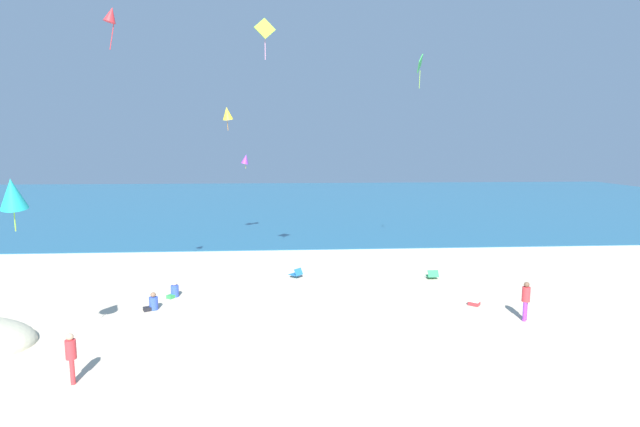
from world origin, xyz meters
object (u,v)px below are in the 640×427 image
Objects in this scene: beach_chair_far_right at (296,273)px; cooler_box at (474,303)px; beach_chair_mid_beach at (432,275)px; person_2 at (153,303)px; kite_yellow at (227,113)px; kite_lime at (265,29)px; person_0 at (174,291)px; kite_green at (420,64)px; person_1 at (526,298)px; kite_purple at (245,159)px; kite_teal at (12,194)px; person_3 at (71,355)px; kite_red at (111,15)px.

beach_chair_far_right is 9.72m from cooler_box.
person_2 is (-14.10, -4.22, 0.06)m from beach_chair_mid_beach.
kite_yellow is (-12.73, 13.53, 9.42)m from cooler_box.
person_2 is at bearing -149.32° from kite_lime.
kite_yellow is at bearing 50.39° from beach_chair_mid_beach.
kite_green reaches higher than person_0.
person_0 is 19.08m from kite_green.
cooler_box is 14.73m from person_2.
person_1 is (9.54, -7.38, 0.72)m from beach_chair_far_right.
kite_purple is at bearing 37.65° from beach_chair_mid_beach.
person_2 is 0.41× the size of kite_lime.
person_0 is at bearing -155.44° from kite_green.
kite_green reaches higher than person_1.
person_0 reaches higher than beach_chair_mid_beach.
cooler_box is at bearing -19.23° from kite_lime.
kite_green is (16.34, 14.41, 6.25)m from kite_teal.
person_3 is 1.39× the size of kite_purple.
person_0 reaches higher than beach_chair_far_right.
person_1 is at bearing -5.56° from kite_red.
kite_lime is at bearing -73.04° from kite_yellow.
cooler_box is 14.36m from person_0.
kite_red is at bearing -149.47° from kite_green.
person_1 is 2.07× the size of person_2.
person_3 reaches higher than beach_chair_far_right.
kite_red is at bearing -101.58° from kite_yellow.
kite_red is 14.56m from kite_yellow.
kite_teal is at bearing 119.84° from beach_chair_mid_beach.
kite_yellow is at bearing -101.54° from kite_purple.
cooler_box is 0.38× the size of kite_yellow.
person_0 is 0.47× the size of kite_teal.
beach_chair_far_right is at bearing 52.09° from kite_teal.
person_1 reaches higher than person_0.
kite_teal is at bearing 94.75° from beach_chair_far_right.
kite_teal is at bearing 137.76° from person_3.
person_2 is 16.23m from kite_yellow.
kite_teal reaches higher than beach_chair_far_right.
person_3 is 0.98× the size of kite_yellow.
beach_chair_mid_beach is at bearing -143.03° from beach_chair_far_right.
kite_green is at bearing 29.22° from kite_lime.
person_3 is 0.95× the size of kite_teal.
beach_chair_far_right is 14.44m from kite_green.
kite_green is at bearing -39.36° from kite_purple.
kite_teal reaches higher than person_0.
person_1 is 1.04× the size of person_3.
person_1 is at bearing 107.47° from person_0.
kite_yellow is at bearing 133.26° from cooler_box.
person_0 is at bearing 96.79° from beach_chair_mid_beach.
kite_teal is 1.03× the size of kite_yellow.
kite_red is at bearing -101.57° from kite_purple.
kite_teal is at bearing -102.10° from kite_purple.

